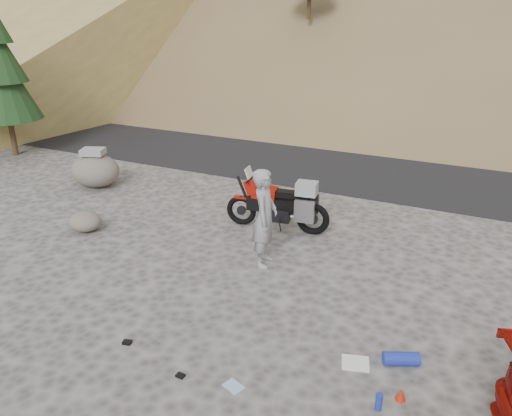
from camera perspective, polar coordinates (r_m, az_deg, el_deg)
The scene contains 14 objects.
ground at distance 9.09m, azimuth -1.63°, elevation -9.57°, with size 140.00×140.00×0.00m, color #44423F.
road at distance 16.94m, azimuth 12.42°, elevation 5.33°, with size 120.00×7.00×0.05m, color black.
conifer_verge at distance 18.56m, azimuth -27.23°, elevation 14.06°, with size 2.20×2.20×5.04m.
motorcycle at distance 11.23m, azimuth 2.96°, elevation 0.39°, with size 2.42×0.90×1.44m.
man at distance 10.01m, azimuth 0.97°, elevation -6.35°, with size 0.72×0.47×1.97m, color gray.
boulder at distance 14.75m, azimuth -17.90°, elevation 4.18°, with size 1.58×1.41×1.10m.
small_rock at distance 11.97m, azimuth -18.96°, elevation -1.44°, with size 0.91×0.86×0.45m.
gear_white_cloth at distance 7.66m, azimuth 11.30°, elevation -16.99°, with size 0.39×0.35×0.01m, color white.
gear_blue_mat at distance 7.73m, azimuth 16.26°, elevation -16.21°, with size 0.20×0.20×0.51m, color #1A2CA1.
gear_bottle at distance 6.97m, azimuth 13.86°, elevation -20.70°, with size 0.09×0.09×0.24m, color #1A2CA1.
gear_funnel at distance 7.19m, azimuth 16.23°, elevation -19.76°, with size 0.14×0.14×0.18m, color #B0230B.
gear_glove_a at distance 7.38m, azimuth -8.64°, elevation -18.41°, with size 0.12×0.09×0.03m, color black.
gear_glove_b at distance 8.11m, azimuth -14.52°, elevation -14.64°, with size 0.13×0.10×0.04m, color black.
gear_blue_cloth at distance 7.17m, azimuth -2.58°, elevation -19.69°, with size 0.27×0.20×0.01m, color #91B3E0.
Camera 1 is at (3.56, -6.85, 4.81)m, focal length 35.00 mm.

